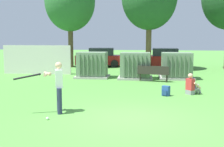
# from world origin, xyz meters

# --- Properties ---
(ground_plane) EXTENTS (96.00, 96.00, 0.00)m
(ground_plane) POSITION_xyz_m (0.00, 0.00, 0.00)
(ground_plane) COLOR #51933D
(fence_panel) EXTENTS (4.80, 0.12, 2.00)m
(fence_panel) POSITION_xyz_m (-7.05, 10.50, 1.00)
(fence_panel) COLOR beige
(fence_panel) RESTS_ON ground
(transformer_west) EXTENTS (2.10, 1.70, 1.62)m
(transformer_west) POSITION_xyz_m (-2.90, 9.18, 0.79)
(transformer_west) COLOR #9E9B93
(transformer_west) RESTS_ON ground
(transformer_mid_west) EXTENTS (2.10, 1.70, 1.62)m
(transformer_mid_west) POSITION_xyz_m (-0.17, 8.97, 0.79)
(transformer_mid_west) COLOR #9E9B93
(transformer_mid_west) RESTS_ON ground
(transformer_mid_east) EXTENTS (2.10, 1.70, 1.62)m
(transformer_mid_east) POSITION_xyz_m (2.36, 9.24, 0.79)
(transformer_mid_east) COLOR #9E9B93
(transformer_mid_east) RESTS_ON ground
(park_bench) EXTENTS (1.84, 0.76, 0.92)m
(park_bench) POSITION_xyz_m (0.91, 7.92, 0.54)
(park_bench) COLOR #2D2823
(park_bench) RESTS_ON ground
(batter) EXTENTS (1.59, 0.81, 1.74)m
(batter) POSITION_xyz_m (-2.52, 0.55, 0.98)
(batter) COLOR #282D4C
(batter) RESTS_ON ground
(sports_ball) EXTENTS (0.09, 0.09, 0.09)m
(sports_ball) POSITION_xyz_m (-2.58, -0.37, 0.04)
(sports_ball) COLOR white
(sports_ball) RESTS_ON ground
(seated_spectator) EXTENTS (0.77, 0.70, 0.96)m
(seated_spectator) POSITION_xyz_m (2.54, 4.36, 0.38)
(seated_spectator) COLOR gray
(seated_spectator) RESTS_ON ground
(backpack) EXTENTS (0.38, 0.36, 0.44)m
(backpack) POSITION_xyz_m (1.36, 3.84, 0.21)
(backpack) COLOR #264C8C
(backpack) RESTS_ON ground
(tree_left) EXTENTS (4.19, 4.19, 8.01)m
(tree_left) POSITION_xyz_m (-5.88, 15.32, 5.50)
(tree_left) COLOR brown
(tree_left) RESTS_ON ground
(parked_car_leftmost) EXTENTS (4.31, 2.14, 1.62)m
(parked_car_leftmost) POSITION_xyz_m (-3.48, 16.28, 0.75)
(parked_car_leftmost) COLOR maroon
(parked_car_leftmost) RESTS_ON ground
(parked_car_left_of_center) EXTENTS (4.27, 2.05, 1.62)m
(parked_car_left_of_center) POSITION_xyz_m (1.99, 16.13, 0.75)
(parked_car_left_of_center) COLOR maroon
(parked_car_left_of_center) RESTS_ON ground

